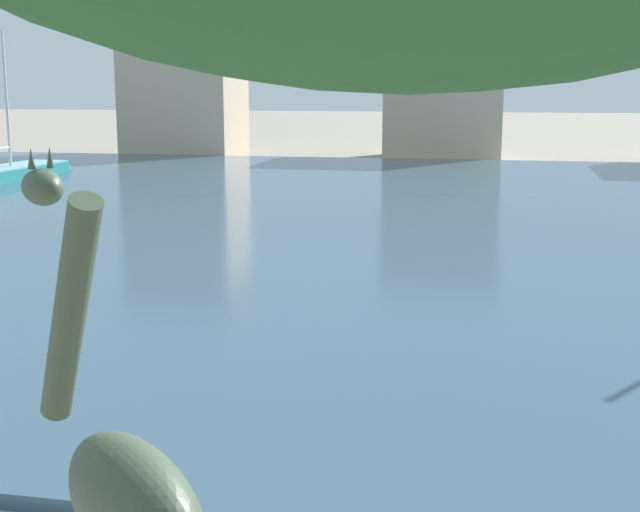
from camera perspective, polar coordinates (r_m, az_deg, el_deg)
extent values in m
cube|color=#334C60|center=(29.88, 5.98, 2.56)|extent=(91.66, 43.32, 0.31)
ellipsoid|color=#3D4C38|center=(5.31, -11.99, -15.48)|extent=(1.46, 1.43, 0.73)
cylinder|color=#3D4C38|center=(5.82, -15.90, -3.65)|extent=(0.87, 0.85, 1.64)
ellipsoid|color=#3D4C38|center=(6.07, -17.54, 4.27)|extent=(0.50, 0.49, 0.24)
cone|color=#3D4C38|center=(6.03, -18.20, 6.03)|extent=(0.05, 0.05, 0.14)
cone|color=#3D4C38|center=(6.07, -17.09, 6.12)|extent=(0.05, 0.05, 0.14)
cube|color=teal|center=(42.13, -19.79, 4.80)|extent=(2.34, 8.10, 0.84)
ellipsoid|color=teal|center=(45.33, -17.12, 5.36)|extent=(1.90, 2.89, 0.80)
cube|color=#6EA5A8|center=(42.09, -19.83, 5.41)|extent=(2.29, 7.94, 0.06)
cylinder|color=silver|center=(42.44, -19.64, 9.51)|extent=(0.12, 0.12, 6.04)
cube|color=#C6B293|center=(57.18, -8.80, 10.91)|extent=(6.89, 5.41, 9.02)
cube|color=brown|center=(57.39, -8.95, 15.81)|extent=(7.03, 5.52, 0.80)
cube|color=#C6B293|center=(55.82, 8.14, 10.08)|extent=(7.00, 6.41, 7.37)
cube|color=brown|center=(55.90, 8.26, 14.27)|extent=(7.14, 6.54, 0.80)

